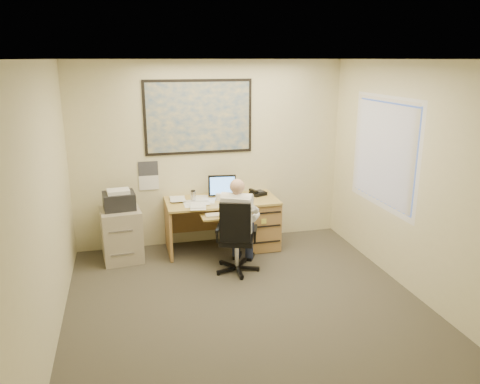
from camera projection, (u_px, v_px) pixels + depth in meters
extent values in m
cube|color=#3E3A30|center=(251.00, 313.00, 5.16)|extent=(4.00, 4.50, 0.00)
cube|color=white|center=(252.00, 59.00, 4.42)|extent=(4.00, 4.50, 0.00)
cube|color=beige|center=(211.00, 154.00, 6.89)|extent=(4.00, 0.00, 2.70)
cube|color=beige|center=(356.00, 303.00, 2.69)|extent=(4.00, 0.00, 2.70)
cube|color=beige|center=(43.00, 211.00, 4.32)|extent=(0.00, 4.50, 2.70)
cube|color=beige|center=(422.00, 184.00, 5.26)|extent=(0.00, 4.50, 2.70)
cube|color=tan|center=(222.00, 201.00, 6.73)|extent=(1.60, 0.75, 0.03)
cube|color=#AD8047|center=(260.00, 222.00, 6.97)|extent=(0.45, 0.70, 0.70)
cube|color=#AD8047|center=(169.00, 230.00, 6.65)|extent=(0.04, 0.70, 0.70)
cube|color=#AD8047|center=(217.00, 212.00, 7.13)|extent=(1.55, 0.03, 0.55)
cylinder|color=black|center=(222.00, 196.00, 6.87)|extent=(0.16, 0.16, 0.02)
cube|color=black|center=(222.00, 185.00, 6.80)|extent=(0.40, 0.09, 0.30)
cube|color=#5A9CF6|center=(222.00, 186.00, 6.78)|extent=(0.36, 0.05, 0.26)
cube|color=tan|center=(221.00, 216.00, 6.30)|extent=(0.55, 0.30, 0.02)
cube|color=beige|center=(221.00, 214.00, 6.30)|extent=(0.43, 0.14, 0.02)
cube|color=black|center=(258.00, 193.00, 6.95)|extent=(0.26, 0.25, 0.05)
cylinder|color=silver|center=(193.00, 197.00, 6.60)|extent=(0.07, 0.07, 0.16)
cylinder|color=white|center=(218.00, 197.00, 6.69)|extent=(0.08, 0.08, 0.10)
cube|color=white|center=(191.00, 201.00, 6.61)|extent=(0.60, 0.56, 0.03)
cube|color=#1E4C93|center=(199.00, 117.00, 6.68)|extent=(1.56, 0.03, 1.06)
cube|color=white|center=(149.00, 176.00, 6.73)|extent=(0.28, 0.01, 0.42)
cube|color=#A79C86|center=(122.00, 234.00, 6.49)|extent=(0.58, 0.67, 0.73)
cube|color=black|center=(119.00, 201.00, 6.36)|extent=(0.45, 0.40, 0.23)
cube|color=white|center=(118.00, 191.00, 6.30)|extent=(0.31, 0.26, 0.05)
cylinder|color=silver|center=(237.00, 254.00, 6.14)|extent=(0.06, 0.06, 0.37)
cube|color=black|center=(237.00, 239.00, 6.09)|extent=(0.54, 0.54, 0.07)
cube|color=black|center=(246.00, 222.00, 5.83)|extent=(0.39, 0.18, 0.51)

